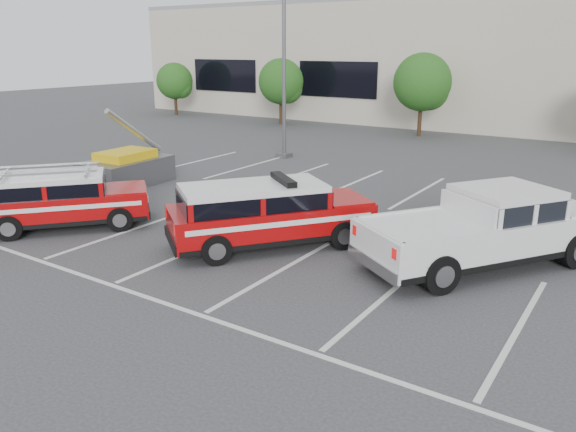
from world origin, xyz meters
name	(u,v)px	position (x,y,z in m)	size (l,w,h in m)	color
ground	(281,270)	(0.00, 0.00, 0.00)	(120.00, 120.00, 0.00)	#343436
stall_markings	(365,223)	(0.00, 4.50, 0.01)	(23.00, 15.00, 0.01)	silver
convention_building	(552,53)	(0.18, 31.86, 4.72)	(60.00, 16.99, 13.20)	beige
tree_far_left	(176,82)	(-24.91, 22.05, 2.50)	(2.77, 2.77, 3.99)	#3F2B19
tree_left	(282,83)	(-14.91, 22.05, 2.77)	(3.07, 3.07, 4.42)	#3F2B19
tree_mid_left	(424,84)	(-4.91, 22.05, 3.04)	(3.37, 3.37, 4.85)	#3F2B19
light_pole_left	(284,46)	(-8.00, 12.00, 5.19)	(0.90, 0.60, 10.24)	#59595E
fire_chief_suv	(268,219)	(-1.28, 1.24, 0.76)	(4.76, 5.40, 1.87)	#9B0709
white_pickup	(486,235)	(3.92, 3.06, 0.75)	(5.22, 6.30, 1.89)	silver
ladder_suv	(63,204)	(-7.22, -0.78, 0.72)	(4.35, 4.66, 1.81)	#9B0709
utility_rig	(123,169)	(-10.02, 3.86, 0.60)	(2.97, 3.62, 2.99)	#59595E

